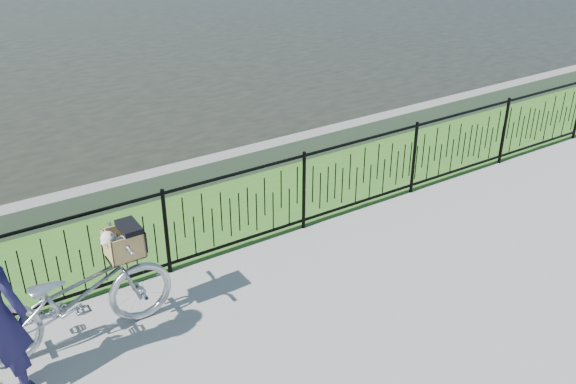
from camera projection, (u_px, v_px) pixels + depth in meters
ground at (309, 312)px, 7.26m from camera, size 120.00×120.00×0.00m
grass_strip at (207, 217)px, 9.20m from camera, size 60.00×2.00×0.01m
quay_wall at (177, 179)px, 9.86m from camera, size 60.00×0.30×0.40m
fence at (239, 210)px, 8.19m from camera, size 14.00×0.06×1.15m
bicycle_rig at (75, 296)px, 6.61m from camera, size 2.10×0.73×1.22m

